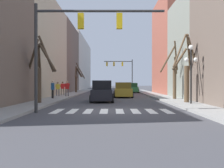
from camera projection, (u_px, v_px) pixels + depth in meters
ground_plane at (113, 111)px, 15.31m from camera, size 240.00×240.00×0.00m
sidewalk_left at (19, 109)px, 15.33m from camera, size 2.18×90.00×0.15m
sidewalk_right at (206, 109)px, 15.29m from camera, size 2.18×90.00×0.15m
building_row_left at (58, 59)px, 46.06m from camera, size 6.00×70.77×12.16m
building_row_right at (207, 39)px, 26.43m from camera, size 6.00×33.55×13.35m
crosswalk_stripes at (113, 111)px, 15.07m from camera, size 6.75×2.60×0.01m
traffic_signal_near at (75, 33)px, 14.22m from camera, size 7.07×0.28×5.94m
traffic_signal_far at (123, 68)px, 53.29m from camera, size 5.81×0.28×6.36m
street_lamp_right_corner at (192, 62)px, 18.60m from camera, size 0.95×0.36×4.18m
car_parked_right_near at (124, 90)px, 29.50m from camera, size 2.10×4.80×1.67m
car_at_intersection at (103, 92)px, 22.66m from camera, size 1.97×4.48×1.82m
car_driving_toward_lane at (133, 88)px, 42.59m from camera, size 1.95×4.46×1.59m
pedestrian_crossing_street at (68, 87)px, 28.63m from camera, size 0.71×0.34×1.68m
pedestrian_near_right_corner at (63, 87)px, 30.88m from camera, size 0.67×0.35×1.62m
pedestrian_on_left_sidewalk at (53, 88)px, 24.78m from camera, size 0.44×0.69×1.73m
pedestrian_on_right_sidewalk at (59, 88)px, 29.37m from camera, size 0.64×0.38×1.57m
street_tree_left_near at (188, 69)px, 20.11m from camera, size 2.90×3.30×5.26m
street_tree_left_mid at (41, 70)px, 19.70m from camera, size 2.93×2.84×5.02m
street_tree_right_near at (78, 78)px, 40.78m from camera, size 1.54×2.52×4.60m
street_tree_right_mid at (175, 74)px, 24.08m from camera, size 2.02×1.69×5.37m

